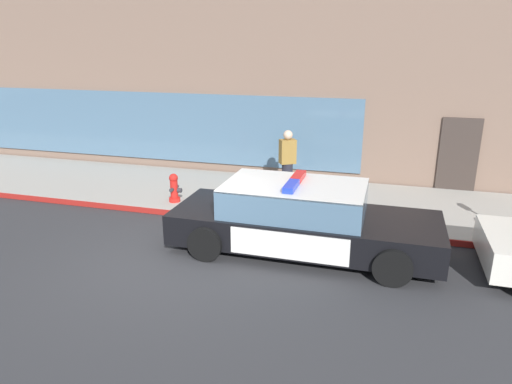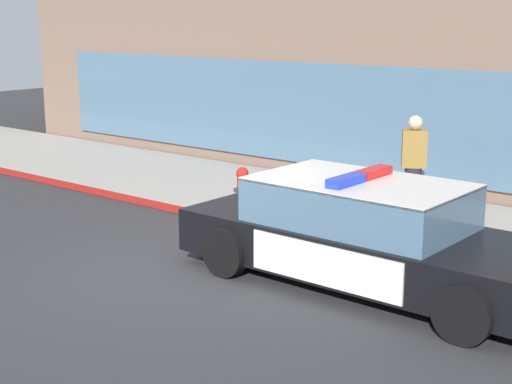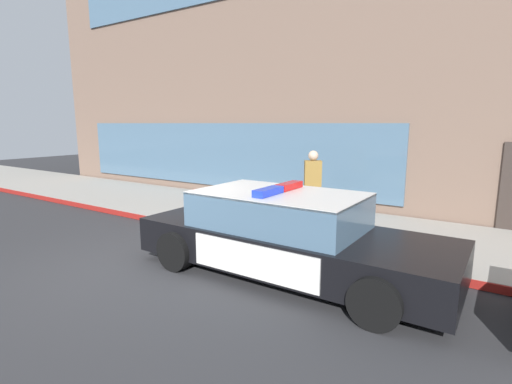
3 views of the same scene
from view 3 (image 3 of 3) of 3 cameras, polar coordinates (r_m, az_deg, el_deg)
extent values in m
plane|color=#303033|center=(7.15, -17.82, -10.74)|extent=(48.00, 48.00, 0.00)
cube|color=#A39E93|center=(10.09, 0.70, -3.69)|extent=(48.00, 3.60, 0.15)
cube|color=maroon|center=(8.67, -5.83, -6.07)|extent=(28.80, 0.04, 0.14)
cube|color=#7A6051|center=(15.65, 11.58, 18.31)|extent=(20.99, 8.47, 9.51)
cube|color=slate|center=(13.15, -6.46, 5.58)|extent=(12.59, 0.08, 2.10)
cube|color=black|center=(6.42, 4.99, -7.96)|extent=(5.22, 1.92, 0.60)
cube|color=silver|center=(5.79, 19.73, -8.85)|extent=(1.78, 1.85, 0.05)
cube|color=silver|center=(7.39, -7.46, -4.24)|extent=(1.47, 1.84, 0.05)
cube|color=silver|center=(7.27, 7.91, -5.84)|extent=(2.18, 0.05, 0.51)
cube|color=silver|center=(5.71, -0.63, -10.27)|extent=(2.18, 0.05, 0.51)
cube|color=yellow|center=(7.28, 7.97, -5.81)|extent=(0.22, 0.01, 0.26)
cube|color=slate|center=(6.37, 3.43, -2.77)|extent=(2.72, 1.71, 0.60)
cube|color=silver|center=(6.31, 3.46, -0.20)|extent=(2.72, 1.71, 0.04)
cube|color=red|center=(6.58, 4.96, 0.93)|extent=(0.21, 0.64, 0.11)
cube|color=blue|center=(6.01, 1.84, 0.07)|extent=(0.21, 0.64, 0.11)
cylinder|color=black|center=(6.75, 22.01, -9.19)|extent=(0.68, 0.23, 0.68)
cylinder|color=black|center=(5.06, 17.35, -15.51)|extent=(0.68, 0.23, 0.68)
cylinder|color=black|center=(8.11, -2.47, -5.23)|extent=(0.68, 0.23, 0.68)
cylinder|color=black|center=(6.77, -12.01, -8.62)|extent=(0.68, 0.23, 0.68)
cylinder|color=red|center=(9.84, -8.97, -3.42)|extent=(0.28, 0.28, 0.10)
cylinder|color=red|center=(9.78, -9.02, -1.86)|extent=(0.19, 0.19, 0.45)
sphere|color=red|center=(9.72, -9.06, -0.18)|extent=(0.22, 0.22, 0.22)
cylinder|color=#333338|center=(9.71, -9.08, 0.27)|extent=(0.06, 0.06, 0.05)
cylinder|color=#333338|center=(9.67, -9.60, -1.87)|extent=(0.09, 0.10, 0.09)
cylinder|color=#333338|center=(9.88, -8.45, -1.58)|extent=(0.09, 0.10, 0.09)
cylinder|color=#333338|center=(9.68, -8.36, -2.06)|extent=(0.10, 0.12, 0.12)
cylinder|color=#23232D|center=(9.41, 8.35, -1.69)|extent=(0.28, 0.28, 0.85)
cube|color=olive|center=(9.29, 8.47, 2.75)|extent=(0.48, 0.43, 0.62)
sphere|color=beige|center=(9.24, 8.54, 5.40)|extent=(0.24, 0.24, 0.24)
camera|label=1|loc=(3.76, -124.84, 18.39)|focal=32.80mm
camera|label=2|loc=(3.68, -179.93, 5.38)|focal=53.83mm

